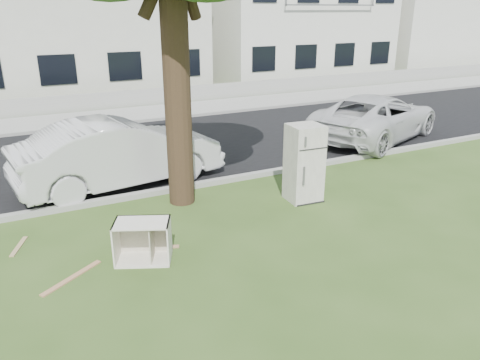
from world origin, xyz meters
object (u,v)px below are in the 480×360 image
fridge (304,163)px  car_right (376,117)px  cabinet (143,241)px  car_center (120,153)px

fridge → car_right: 5.88m
cabinet → fridge: bearing=38.8°
fridge → cabinet: 4.00m
car_right → fridge: bearing=102.0°
fridge → cabinet: bearing=-160.7°
car_center → car_right: bearing=-94.7°
car_center → car_right: size_ratio=0.93×
cabinet → car_right: 9.73m
fridge → car_center: 4.28m
fridge → car_center: (-3.30, 2.73, -0.05)m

